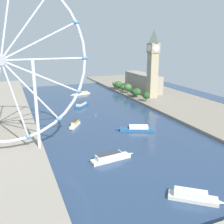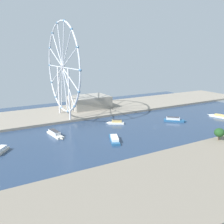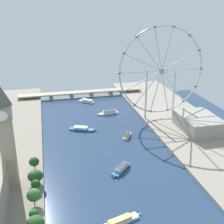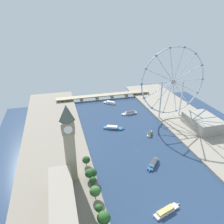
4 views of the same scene
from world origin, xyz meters
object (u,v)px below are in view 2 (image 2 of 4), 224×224
at_px(riverside_hall, 89,102).
at_px(tour_boat_4, 174,120).
at_px(tour_boat_0, 114,139).
at_px(tour_boat_3, 55,134).
at_px(ferris_wheel, 63,68).
at_px(tour_boat_5, 116,122).
at_px(tour_boat_1, 221,116).

height_order(riverside_hall, tour_boat_4, riverside_hall).
bearing_deg(tour_boat_4, tour_boat_0, -123.98).
height_order(riverside_hall, tour_boat_3, riverside_hall).
bearing_deg(tour_boat_0, ferris_wheel, 30.50).
relative_size(riverside_hall, tour_boat_5, 2.76).
distance_m(tour_boat_4, tour_boat_5, 75.63).
height_order(riverside_hall, tour_boat_0, riverside_hall).
bearing_deg(tour_boat_3, tour_boat_0, 39.59).
relative_size(riverside_hall, tour_boat_4, 2.35).
height_order(riverside_hall, tour_boat_5, riverside_hall).
distance_m(riverside_hall, tour_boat_4, 133.31).
bearing_deg(tour_boat_5, riverside_hall, -60.24).
xyz_separation_m(riverside_hall, tour_boat_1, (-133.52, -133.23, -10.15)).
distance_m(tour_boat_1, tour_boat_3, 220.99).
bearing_deg(tour_boat_3, ferris_wheel, 145.12).
bearing_deg(tour_boat_5, tour_boat_1, -164.33).
height_order(ferris_wheel, tour_boat_3, ferris_wheel).
height_order(tour_boat_1, tour_boat_4, tour_boat_4).
bearing_deg(riverside_hall, tour_boat_4, -150.62).
xyz_separation_m(ferris_wheel, tour_boat_3, (-63.25, 33.83, -64.38)).
height_order(ferris_wheel, tour_boat_4, ferris_wheel).
relative_size(ferris_wheel, riverside_hall, 2.09).
bearing_deg(riverside_hall, ferris_wheel, 121.97).
xyz_separation_m(riverside_hall, tour_boat_0, (-139.51, 37.47, -10.05)).
distance_m(tour_boat_3, tour_boat_4, 151.04).
relative_size(ferris_wheel, tour_boat_1, 3.75).
relative_size(tour_boat_1, tour_boat_3, 0.96).
distance_m(riverside_hall, tour_boat_5, 89.99).
xyz_separation_m(ferris_wheel, tour_boat_4, (-84.33, -115.73, -64.38)).
bearing_deg(tour_boat_5, tour_boat_4, -167.22).
xyz_separation_m(riverside_hall, tour_boat_4, (-115.86, -65.23, -9.62)).
height_order(ferris_wheel, riverside_hall, ferris_wheel).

